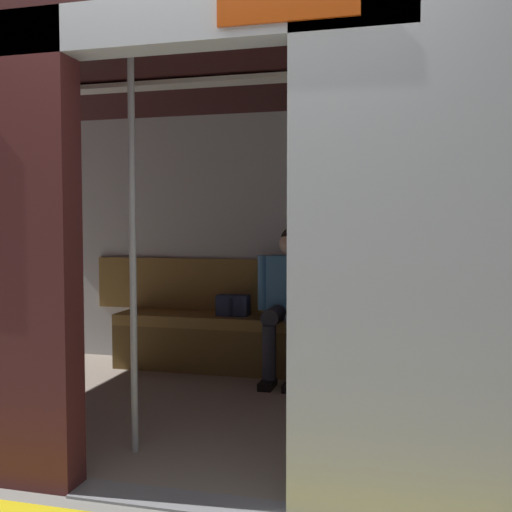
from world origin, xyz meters
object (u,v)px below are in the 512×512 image
object	(u,v)px
handbag	(233,305)
grab_pole_door	(133,252)
book	(331,317)
train_car	(239,177)
person_seated	(290,292)
bench_seat	(283,331)

from	to	relation	value
handbag	grab_pole_door	bearing A→B (deg)	89.62
book	grab_pole_door	world-z (taller)	grab_pole_door
train_car	grab_pole_door	world-z (taller)	train_car
train_car	person_seated	bearing A→B (deg)	-97.85
train_car	grab_pole_door	size ratio (longest dim) A/B	3.00
train_car	bench_seat	bearing A→B (deg)	-93.70
train_car	person_seated	xyz separation A→B (m)	(-0.13, -0.97, -0.83)
bench_seat	handbag	bearing A→B (deg)	-4.20
person_seated	book	world-z (taller)	person_seated
person_seated	book	distance (m)	0.39
person_seated	grab_pole_door	bearing A→B (deg)	73.63
person_seated	handbag	size ratio (longest dim) A/B	4.57
book	grab_pole_door	distance (m)	2.08
bench_seat	handbag	distance (m)	0.47
handbag	bench_seat	bearing A→B (deg)	175.80
person_seated	handbag	bearing A→B (deg)	-9.64
train_car	grab_pole_door	xyz separation A→B (m)	(0.37, 0.74, -0.44)
train_car	bench_seat	world-z (taller)	train_car
bench_seat	grab_pole_door	distance (m)	1.95
bench_seat	book	distance (m)	0.40
bench_seat	handbag	size ratio (longest dim) A/B	10.90
handbag	book	world-z (taller)	handbag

